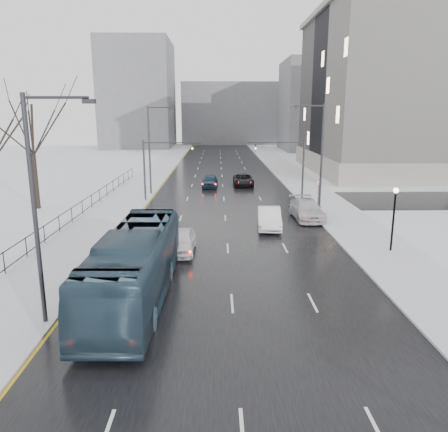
{
  "coord_description": "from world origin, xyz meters",
  "views": [
    {
      "loc": [
        -0.71,
        2.02,
        9.2
      ],
      "look_at": [
        -0.27,
        30.35,
        2.5
      ],
      "focal_mm": 35.0,
      "sensor_mm": 36.0,
      "label": 1
    }
  ],
  "objects_px": {
    "streetlight_r_mid": "(319,155)",
    "streetlight_l_near": "(39,201)",
    "lamppost_r_mid": "(394,210)",
    "sedan_right_far": "(307,209)",
    "sedan_center_near": "(181,241)",
    "mast_signal_right": "(293,163)",
    "streetlight_l_far": "(151,146)",
    "bus": "(135,265)",
    "tree_park_e": "(39,209)",
    "mast_signal_left": "(154,163)",
    "sedan_center_far": "(210,181)",
    "sedan_right_near": "(269,218)",
    "no_uturn_sign": "(319,186)",
    "sedan_right_cross": "(243,180)"
  },
  "relations": [
    {
      "from": "streetlight_r_mid",
      "to": "streetlight_l_near",
      "type": "height_order",
      "value": "same"
    },
    {
      "from": "lamppost_r_mid",
      "to": "sedan_right_far",
      "type": "distance_m",
      "value": 10.51
    },
    {
      "from": "lamppost_r_mid",
      "to": "sedan_center_near",
      "type": "xyz_separation_m",
      "value": [
        -14.17,
        0.15,
        -2.12
      ]
    },
    {
      "from": "mast_signal_right",
      "to": "sedan_right_far",
      "type": "distance_m",
      "value": 9.01
    },
    {
      "from": "streetlight_l_far",
      "to": "bus",
      "type": "xyz_separation_m",
      "value": [
        3.37,
        -29.39,
        -3.8
      ]
    },
    {
      "from": "tree_park_e",
      "to": "streetlight_r_mid",
      "type": "xyz_separation_m",
      "value": [
        26.37,
        -4.0,
        5.62
      ]
    },
    {
      "from": "streetlight_l_near",
      "to": "mast_signal_right",
      "type": "bearing_deg",
      "value": 61.04
    },
    {
      "from": "streetlight_r_mid",
      "to": "streetlight_l_near",
      "type": "bearing_deg",
      "value": -129.24
    },
    {
      "from": "mast_signal_right",
      "to": "bus",
      "type": "height_order",
      "value": "mast_signal_right"
    },
    {
      "from": "streetlight_l_near",
      "to": "mast_signal_left",
      "type": "relative_size",
      "value": 1.54
    },
    {
      "from": "streetlight_r_mid",
      "to": "mast_signal_left",
      "type": "bearing_deg",
      "value": 152.69
    },
    {
      "from": "mast_signal_right",
      "to": "sedan_right_far",
      "type": "relative_size",
      "value": 1.1
    },
    {
      "from": "tree_park_e",
      "to": "lamppost_r_mid",
      "type": "height_order",
      "value": "tree_park_e"
    },
    {
      "from": "bus",
      "to": "sedan_center_near",
      "type": "xyz_separation_m",
      "value": [
        1.63,
        7.53,
        -0.99
      ]
    },
    {
      "from": "sedan_center_near",
      "to": "sedan_center_far",
      "type": "xyz_separation_m",
      "value": [
        1.53,
        26.55,
        0.0
      ]
    },
    {
      "from": "streetlight_r_mid",
      "to": "tree_park_e",
      "type": "bearing_deg",
      "value": 171.37
    },
    {
      "from": "streetlight_l_near",
      "to": "lamppost_r_mid",
      "type": "height_order",
      "value": "streetlight_l_near"
    },
    {
      "from": "sedan_center_far",
      "to": "streetlight_l_near",
      "type": "bearing_deg",
      "value": -97.82
    },
    {
      "from": "streetlight_l_near",
      "to": "sedan_center_near",
      "type": "relative_size",
      "value": 2.16
    },
    {
      "from": "bus",
      "to": "sedan_right_near",
      "type": "relative_size",
      "value": 2.47
    },
    {
      "from": "tree_park_e",
      "to": "streetlight_r_mid",
      "type": "relative_size",
      "value": 1.35
    },
    {
      "from": "mast_signal_left",
      "to": "sedan_center_far",
      "type": "relative_size",
      "value": 1.4
    },
    {
      "from": "streetlight_l_far",
      "to": "sedan_right_far",
      "type": "relative_size",
      "value": 1.69
    },
    {
      "from": "sedan_center_near",
      "to": "streetlight_l_near",
      "type": "bearing_deg",
      "value": -114.86
    },
    {
      "from": "streetlight_l_near",
      "to": "no_uturn_sign",
      "type": "height_order",
      "value": "streetlight_l_near"
    },
    {
      "from": "bus",
      "to": "streetlight_l_near",
      "type": "bearing_deg",
      "value": -141.12
    },
    {
      "from": "tree_park_e",
      "to": "lamppost_r_mid",
      "type": "distance_m",
      "value": 32.52
    },
    {
      "from": "sedan_right_far",
      "to": "sedan_center_far",
      "type": "relative_size",
      "value": 1.28
    },
    {
      "from": "mast_signal_left",
      "to": "sedan_center_near",
      "type": "xyz_separation_m",
      "value": [
        4.16,
        -17.85,
        -3.28
      ]
    },
    {
      "from": "streetlight_l_far",
      "to": "bus",
      "type": "bearing_deg",
      "value": -83.46
    },
    {
      "from": "sedan_right_far",
      "to": "streetlight_l_far",
      "type": "bearing_deg",
      "value": 138.61
    },
    {
      "from": "tree_park_e",
      "to": "streetlight_l_far",
      "type": "relative_size",
      "value": 1.35
    },
    {
      "from": "mast_signal_left",
      "to": "no_uturn_sign",
      "type": "xyz_separation_m",
      "value": [
        16.53,
        -4.0,
        -1.81
      ]
    },
    {
      "from": "lamppost_r_mid",
      "to": "mast_signal_left",
      "type": "distance_m",
      "value": 25.71
    },
    {
      "from": "streetlight_r_mid",
      "to": "bus",
      "type": "xyz_separation_m",
      "value": [
        -12.97,
        -17.39,
        -3.8
      ]
    },
    {
      "from": "streetlight_l_near",
      "to": "bus",
      "type": "relative_size",
      "value": 0.78
    },
    {
      "from": "mast_signal_left",
      "to": "sedan_right_far",
      "type": "height_order",
      "value": "mast_signal_left"
    },
    {
      "from": "streetlight_l_far",
      "to": "sedan_center_near",
      "type": "height_order",
      "value": "streetlight_l_far"
    },
    {
      "from": "streetlight_l_far",
      "to": "lamppost_r_mid",
      "type": "height_order",
      "value": "streetlight_l_far"
    },
    {
      "from": "streetlight_r_mid",
      "to": "bus",
      "type": "height_order",
      "value": "streetlight_r_mid"
    },
    {
      "from": "tree_park_e",
      "to": "streetlight_l_far",
      "type": "xyz_separation_m",
      "value": [
        10.03,
        8.0,
        5.62
      ]
    },
    {
      "from": "streetlight_l_far",
      "to": "sedan_center_near",
      "type": "distance_m",
      "value": 22.92
    },
    {
      "from": "sedan_right_far",
      "to": "lamppost_r_mid",
      "type": "bearing_deg",
      "value": -70.82
    },
    {
      "from": "streetlight_l_far",
      "to": "streetlight_r_mid",
      "type": "bearing_deg",
      "value": -36.3
    },
    {
      "from": "sedan_center_near",
      "to": "no_uturn_sign",
      "type": "bearing_deg",
      "value": 49.62
    },
    {
      "from": "tree_park_e",
      "to": "streetlight_l_far",
      "type": "bearing_deg",
      "value": 38.57
    },
    {
      "from": "sedan_right_near",
      "to": "streetlight_l_near",
      "type": "bearing_deg",
      "value": -121.56
    },
    {
      "from": "streetlight_l_near",
      "to": "sedan_right_cross",
      "type": "height_order",
      "value": "streetlight_l_near"
    },
    {
      "from": "lamppost_r_mid",
      "to": "sedan_center_near",
      "type": "distance_m",
      "value": 14.32
    },
    {
      "from": "bus",
      "to": "streetlight_r_mid",
      "type": "bearing_deg",
      "value": 54.35
    }
  ]
}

